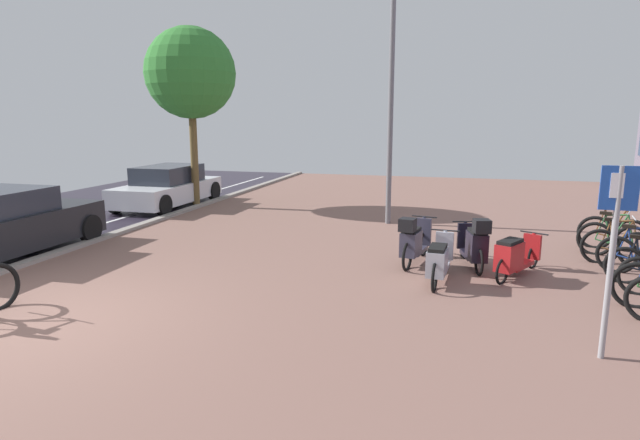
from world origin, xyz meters
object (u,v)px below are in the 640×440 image
scooter_near (414,241)px  scooter_extra (475,244)px  bicycle_rack_07 (613,240)px  scooter_mid (439,261)px  parked_car_far (168,187)px  street_tree (190,74)px  bicycle_rack_06 (618,247)px  bicycle_rack_08 (613,234)px  scooter_far (514,257)px  bicycle_rack_05 (637,256)px  parking_sign (613,241)px  lamp_post (391,86)px

scooter_near → scooter_extra: 1.13m
bicycle_rack_07 → scooter_extra: scooter_extra is taller
scooter_mid → parked_car_far: bearing=146.2°
street_tree → bicycle_rack_06: bearing=-19.9°
bicycle_rack_07 → bicycle_rack_08: size_ratio=0.98×
scooter_far → scooter_extra: size_ratio=0.97×
bicycle_rack_05 → bicycle_rack_08: bicycle_rack_08 is taller
parked_car_far → street_tree: 3.63m
bicycle_rack_05 → bicycle_rack_08: 1.93m
scooter_extra → parking_sign: parking_sign is taller
bicycle_rack_07 → parking_sign: size_ratio=0.59×
scooter_mid → parked_car_far: 10.59m
bicycle_rack_06 → scooter_far: (-2.01, -1.42, 0.04)m
scooter_extra → scooter_far: bearing=-31.1°
scooter_far → street_tree: street_tree is taller
scooter_extra → bicycle_rack_08: bearing=38.5°
bicycle_rack_05 → bicycle_rack_08: size_ratio=0.96×
bicycle_rack_05 → bicycle_rack_06: 0.66m
bicycle_rack_08 → parked_car_far: bearing=168.2°
scooter_far → parking_sign: parking_sign is taller
parked_car_far → scooter_extra: bearing=-27.3°
bicycle_rack_05 → scooter_mid: bearing=-157.8°
bicycle_rack_08 → scooter_mid: bearing=-136.3°
bicycle_rack_08 → scooter_extra: size_ratio=0.82×
bicycle_rack_05 → scooter_extra: bearing=-172.6°
parking_sign → bicycle_rack_08: bearing=75.8°
parked_car_far → parking_sign: 13.70m
street_tree → parking_sign: bearing=-40.8°
scooter_far → bicycle_rack_07: bearing=44.8°
scooter_mid → parked_car_far: parked_car_far is taller
bicycle_rack_07 → scooter_near: (-3.88, -1.67, 0.11)m
bicycle_rack_07 → lamp_post: (-4.93, 2.24, 3.24)m
bicycle_rack_06 → bicycle_rack_08: 1.30m
scooter_extra → scooter_mid: bearing=-120.0°
bicycle_rack_05 → street_tree: size_ratio=0.24×
bicycle_rack_05 → street_tree: 12.87m
bicycle_rack_06 → lamp_post: size_ratio=0.21×
bicycle_rack_05 → scooter_near: bearing=-174.5°
parked_car_far → parking_sign: parking_sign is taller
bicycle_rack_05 → parking_sign: parking_sign is taller
bicycle_rack_06 → scooter_near: scooter_near is taller
bicycle_rack_06 → scooter_mid: bearing=-148.1°
scooter_far → bicycle_rack_08: bearing=50.7°
bicycle_rack_05 → scooter_far: bearing=-160.3°
bicycle_rack_07 → scooter_mid: bearing=-141.2°
bicycle_rack_08 → scooter_far: bearing=-129.3°
bicycle_rack_07 → scooter_extra: (-2.75, -1.65, 0.12)m
bicycle_rack_05 → parked_car_far: size_ratio=0.31×
bicycle_rack_08 → street_tree: 12.35m
bicycle_rack_07 → lamp_post: 6.31m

